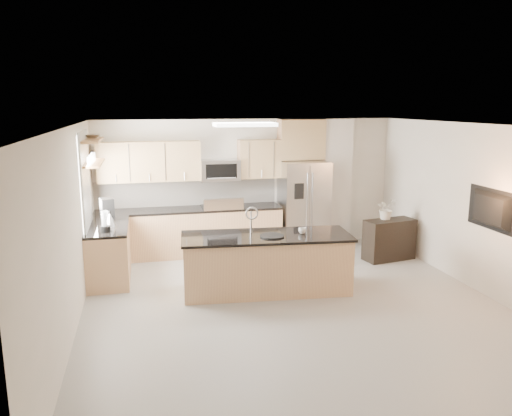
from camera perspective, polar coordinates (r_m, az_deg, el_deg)
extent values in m
plane|color=gray|center=(7.41, 4.44, -11.19)|extent=(6.50, 6.50, 0.00)
cube|color=silver|center=(6.83, 4.79, 9.33)|extent=(6.00, 6.50, 0.02)
cube|color=silver|center=(10.09, -0.92, 2.75)|extent=(6.00, 0.02, 2.60)
cube|color=silver|center=(4.17, 18.35, -11.26)|extent=(6.00, 0.02, 2.60)
cube|color=silver|center=(6.76, -20.48, -2.56)|extent=(0.02, 6.50, 2.60)
cube|color=silver|center=(8.39, 24.55, -0.19)|extent=(0.02, 6.50, 2.60)
cube|color=tan|center=(9.78, -7.55, -2.81)|extent=(3.55, 0.65, 0.88)
cube|color=black|center=(9.67, -7.63, -0.17)|extent=(3.55, 0.66, 0.04)
cube|color=beige|center=(9.93, -7.84, 1.78)|extent=(3.55, 0.02, 0.52)
cube|color=tan|center=(8.73, -16.42, -4.99)|extent=(0.65, 1.50, 0.88)
cube|color=black|center=(8.61, -16.60, -2.06)|extent=(0.66, 1.50, 0.04)
cube|color=black|center=(9.85, -3.93, -2.56)|extent=(0.76, 0.64, 0.90)
cube|color=black|center=(9.74, -3.97, 0.09)|extent=(0.76, 0.62, 0.03)
cube|color=#B4B5B7|center=(9.43, -3.70, 0.41)|extent=(0.76, 0.04, 0.22)
cube|color=tan|center=(9.65, -12.12, 5.21)|extent=(1.92, 0.33, 0.75)
cube|color=tan|center=(9.91, 0.35, 5.64)|extent=(0.82, 0.33, 0.75)
cube|color=#B4B5B7|center=(9.75, -4.14, 4.35)|extent=(0.76, 0.40, 0.40)
cube|color=black|center=(9.55, -3.97, 4.20)|extent=(0.60, 0.02, 0.28)
cube|color=#B4B5B7|center=(10.08, 5.43, 0.32)|extent=(0.92, 0.75, 1.78)
cube|color=gray|center=(9.73, 6.13, -0.12)|extent=(0.02, 0.01, 1.69)
cube|color=black|center=(9.59, 4.95, 1.91)|extent=(0.18, 0.03, 0.30)
cube|color=beige|center=(10.48, 9.05, 2.94)|extent=(0.60, 0.30, 2.60)
cube|color=white|center=(8.49, -18.98, 2.77)|extent=(0.03, 1.05, 1.55)
cube|color=silver|center=(8.49, -18.88, 2.78)|extent=(0.03, 1.15, 1.65)
cube|color=brown|center=(8.54, -18.15, 4.91)|extent=(0.30, 1.20, 0.04)
cube|color=brown|center=(8.51, -18.31, 7.38)|extent=(0.30, 1.20, 0.04)
cube|color=white|center=(8.28, -1.29, 9.52)|extent=(1.00, 0.50, 0.06)
cube|color=tan|center=(7.85, 1.19, -6.44)|extent=(2.62, 1.11, 0.86)
cube|color=black|center=(7.72, 1.21, -3.25)|extent=(2.69, 1.17, 0.04)
cube|color=black|center=(7.68, -0.22, -3.44)|extent=(0.54, 0.39, 0.01)
cylinder|color=#B4B5B7|center=(7.83, -0.57, -1.59)|extent=(0.03, 0.03, 0.34)
torus|color=#B4B5B7|center=(7.74, -0.48, -0.61)|extent=(0.21, 0.03, 0.21)
cube|color=black|center=(9.74, 14.98, -3.51)|extent=(1.02, 0.56, 0.77)
imported|color=silver|center=(7.82, 5.31, -2.58)|extent=(0.14, 0.14, 0.10)
cylinder|color=black|center=(7.62, 1.83, -3.22)|extent=(0.45, 0.45, 0.02)
cylinder|color=black|center=(8.17, -16.81, -2.30)|extent=(0.15, 0.15, 0.10)
cylinder|color=silver|center=(8.13, -16.88, -1.14)|extent=(0.11, 0.11, 0.24)
cone|color=#B4B5B7|center=(8.51, -16.34, -1.28)|extent=(0.21, 0.21, 0.23)
cylinder|color=black|center=(8.48, -16.39, -0.46)|extent=(0.04, 0.04, 0.04)
cube|color=black|center=(8.95, -16.66, -0.14)|extent=(0.26, 0.29, 0.39)
cylinder|color=#B4B5B7|center=(8.91, -16.65, -0.80)|extent=(0.12, 0.12, 0.14)
imported|color=#B4B5B7|center=(8.76, -18.19, 7.87)|extent=(0.36, 0.36, 0.08)
imported|color=beige|center=(9.62, 14.70, 0.53)|extent=(0.61, 0.55, 0.61)
imported|color=black|center=(8.17, 24.92, -0.16)|extent=(0.14, 1.08, 0.62)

